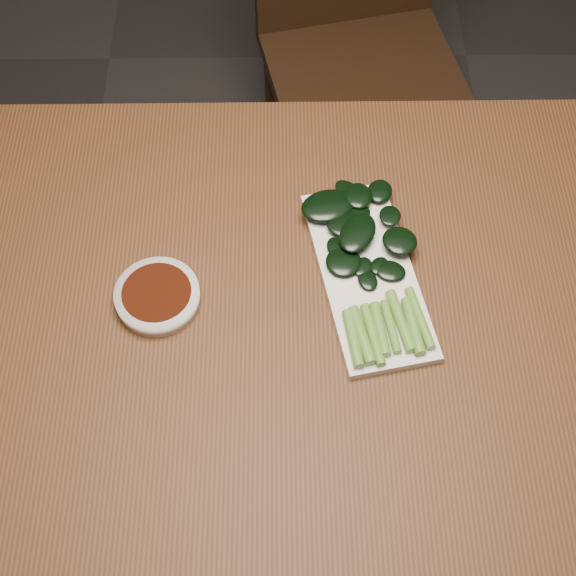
{
  "coord_description": "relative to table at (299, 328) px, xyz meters",
  "views": [
    {
      "loc": [
        -0.02,
        -0.59,
        1.75
      ],
      "look_at": [
        -0.02,
        0.02,
        0.76
      ],
      "focal_mm": 50.0,
      "sensor_mm": 36.0,
      "label": 1
    }
  ],
  "objects": [
    {
      "name": "gai_lan",
      "position": [
        0.09,
        0.07,
        0.1
      ],
      "size": [
        0.19,
        0.33,
        0.03
      ],
      "color": "#5E9433",
      "rests_on": "serving_plate"
    },
    {
      "name": "sauce_bowl",
      "position": [
        -0.2,
        0.01,
        0.09
      ],
      "size": [
        0.12,
        0.12,
        0.03
      ],
      "color": "white",
      "rests_on": "table"
    },
    {
      "name": "chair_far",
      "position": [
        0.16,
        0.86,
        -0.19
      ],
      "size": [
        0.51,
        0.51,
        0.89
      ],
      "rotation": [
        0.0,
        0.0,
        0.21
      ],
      "color": "black",
      "rests_on": "ground"
    },
    {
      "name": "table",
      "position": [
        0.0,
        0.0,
        0.0
      ],
      "size": [
        1.4,
        0.8,
        0.75
      ],
      "color": "#4D2B16",
      "rests_on": "ground"
    },
    {
      "name": "serving_plate",
      "position": [
        0.1,
        0.04,
        0.08
      ],
      "size": [
        0.19,
        0.33,
        0.01
      ],
      "rotation": [
        0.0,
        0.0,
        0.19
      ],
      "color": "white",
      "rests_on": "table"
    },
    {
      "name": "ground",
      "position": [
        0.0,
        0.0,
        -0.68
      ],
      "size": [
        6.0,
        6.0,
        0.0
      ],
      "primitive_type": "plane",
      "color": "#292727",
      "rests_on": "ground"
    }
  ]
}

